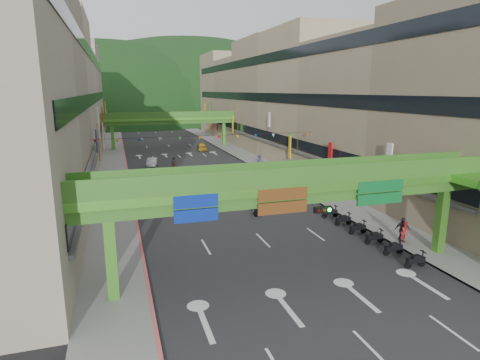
{
  "coord_description": "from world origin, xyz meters",
  "views": [
    {
      "loc": [
        -10.31,
        -15.33,
        11.36
      ],
      "look_at": [
        0.0,
        18.0,
        3.5
      ],
      "focal_mm": 30.0,
      "sensor_mm": 36.0,
      "label": 1
    }
  ],
  "objects_px": {
    "car_yellow": "(202,147)",
    "scooter_rider_mid": "(238,186)",
    "car_silver": "(152,163)",
    "pedestrian_red": "(405,234)",
    "scooter_rider_near": "(255,204)",
    "overpass_near": "(317,195)"
  },
  "relations": [
    {
      "from": "car_yellow",
      "to": "scooter_rider_mid",
      "type": "bearing_deg",
      "value": -87.53
    },
    {
      "from": "scooter_rider_mid",
      "to": "car_silver",
      "type": "xyz_separation_m",
      "value": [
        -7.67,
        18.93,
        -0.24
      ]
    },
    {
      "from": "scooter_rider_mid",
      "to": "pedestrian_red",
      "type": "relative_size",
      "value": 1.09
    },
    {
      "from": "scooter_rider_near",
      "to": "pedestrian_red",
      "type": "relative_size",
      "value": 1.28
    },
    {
      "from": "car_yellow",
      "to": "pedestrian_red",
      "type": "xyz_separation_m",
      "value": [
        4.57,
        -51.45,
        0.1
      ]
    },
    {
      "from": "scooter_rider_mid",
      "to": "pedestrian_red",
      "type": "distance_m",
      "value": 19.58
    },
    {
      "from": "scooter_rider_near",
      "to": "car_silver",
      "type": "bearing_deg",
      "value": 104.68
    },
    {
      "from": "scooter_rider_near",
      "to": "pedestrian_red",
      "type": "bearing_deg",
      "value": -51.26
    },
    {
      "from": "scooter_rider_mid",
      "to": "pedestrian_red",
      "type": "height_order",
      "value": "scooter_rider_mid"
    },
    {
      "from": "car_yellow",
      "to": "car_silver",
      "type": "bearing_deg",
      "value": -118.81
    },
    {
      "from": "pedestrian_red",
      "to": "car_silver",
      "type": "bearing_deg",
      "value": 98.75
    },
    {
      "from": "scooter_rider_near",
      "to": "overpass_near",
      "type": "bearing_deg",
      "value": -92.77
    },
    {
      "from": "overpass_near",
      "to": "pedestrian_red",
      "type": "bearing_deg",
      "value": 16.45
    },
    {
      "from": "car_silver",
      "to": "car_yellow",
      "type": "relative_size",
      "value": 0.97
    },
    {
      "from": "scooter_rider_near",
      "to": "scooter_rider_mid",
      "type": "height_order",
      "value": "scooter_rider_near"
    },
    {
      "from": "scooter_rider_mid",
      "to": "car_silver",
      "type": "relative_size",
      "value": 0.43
    },
    {
      "from": "overpass_near",
      "to": "scooter_rider_mid",
      "type": "xyz_separation_m",
      "value": [
        1.29,
        20.67,
        -4.26
      ]
    },
    {
      "from": "car_silver",
      "to": "pedestrian_red",
      "type": "bearing_deg",
      "value": -59.59
    },
    {
      "from": "scooter_rider_near",
      "to": "car_silver",
      "type": "relative_size",
      "value": 0.51
    },
    {
      "from": "overpass_near",
      "to": "car_silver",
      "type": "distance_m",
      "value": 40.37
    },
    {
      "from": "scooter_rider_mid",
      "to": "car_yellow",
      "type": "relative_size",
      "value": 0.42
    },
    {
      "from": "scooter_rider_near",
      "to": "scooter_rider_mid",
      "type": "bearing_deg",
      "value": 85.08
    }
  ]
}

